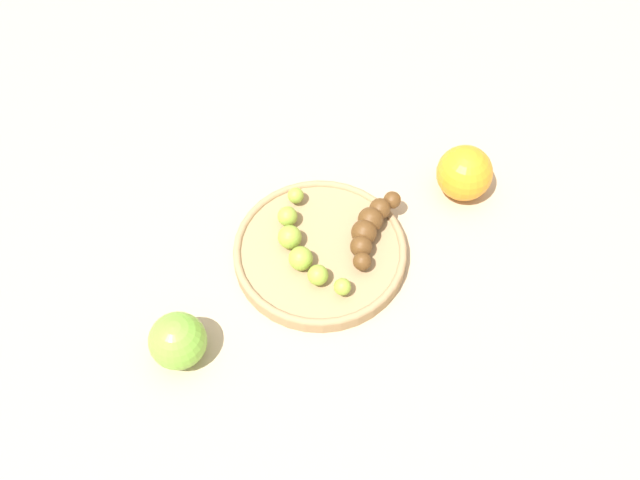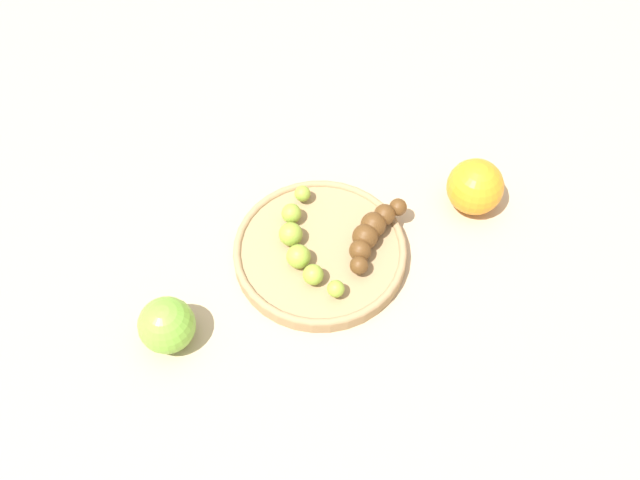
{
  "view_description": "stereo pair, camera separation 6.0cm",
  "coord_description": "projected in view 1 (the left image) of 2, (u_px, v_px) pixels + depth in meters",
  "views": [
    {
      "loc": [
        0.37,
        0.35,
        0.78
      ],
      "look_at": [
        0.0,
        0.0,
        0.04
      ],
      "focal_mm": 40.12,
      "sensor_mm": 36.0,
      "label": 1
    },
    {
      "loc": [
        0.33,
        0.39,
        0.78
      ],
      "look_at": [
        0.0,
        0.0,
        0.04
      ],
      "focal_mm": 40.12,
      "sensor_mm": 36.0,
      "label": 2
    }
  ],
  "objects": [
    {
      "name": "ground_plane",
      "position": [
        320.0,
        256.0,
        0.93
      ],
      "size": [
        2.4,
        2.4,
        0.0
      ],
      "primitive_type": "plane",
      "color": "tan"
    },
    {
      "name": "fruit_bowl",
      "position": [
        320.0,
        251.0,
        0.92
      ],
      "size": [
        0.22,
        0.22,
        0.02
      ],
      "color": "#A08259",
      "rests_on": "ground_plane"
    },
    {
      "name": "banana_green",
      "position": [
        301.0,
        245.0,
        0.9
      ],
      "size": [
        0.09,
        0.16,
        0.03
      ],
      "rotation": [
        0.0,
        0.0,
        5.87
      ],
      "color": "#8CAD38",
      "rests_on": "fruit_bowl"
    },
    {
      "name": "banana_overripe",
      "position": [
        370.0,
        227.0,
        0.91
      ],
      "size": [
        0.12,
        0.06,
        0.03
      ],
      "rotation": [
        0.0,
        0.0,
        5.04
      ],
      "color": "#593819",
      "rests_on": "fruit_bowl"
    },
    {
      "name": "apple_green",
      "position": [
        178.0,
        341.0,
        0.82
      ],
      "size": [
        0.07,
        0.07,
        0.07
      ],
      "primitive_type": "sphere",
      "color": "#72B238",
      "rests_on": "ground_plane"
    },
    {
      "name": "orange_fruit",
      "position": [
        464.0,
        173.0,
        0.96
      ],
      "size": [
        0.08,
        0.08,
        0.08
      ],
      "primitive_type": "sphere",
      "color": "orange",
      "rests_on": "ground_plane"
    }
  ]
}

